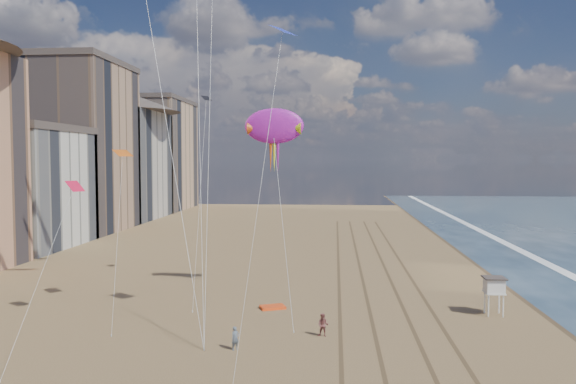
% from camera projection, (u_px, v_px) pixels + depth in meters
% --- Properties ---
extents(wet_sand, '(260.00, 260.00, 0.00)m').
position_uv_depth(wet_sand, '(531.00, 275.00, 59.04)').
color(wet_sand, '#42301E').
rests_on(wet_sand, ground).
extents(foam, '(260.00, 260.00, 0.00)m').
position_uv_depth(foam, '(572.00, 276.00, 58.68)').
color(foam, white).
rests_on(foam, ground).
extents(tracks, '(7.68, 120.00, 0.01)m').
position_uv_depth(tracks, '(381.00, 295.00, 50.48)').
color(tracks, brown).
rests_on(tracks, ground).
extents(buildings, '(34.72, 131.35, 29.00)m').
position_uv_depth(buildings, '(57.00, 151.00, 89.16)').
color(buildings, '#C6B284').
rests_on(buildings, ground).
extents(lifeguard_stand, '(1.66, 1.66, 3.00)m').
position_uv_depth(lifeguard_stand, '(494.00, 286.00, 43.86)').
color(lifeguard_stand, white).
rests_on(lifeguard_stand, ground).
extents(grounded_kite, '(2.30, 1.91, 0.22)m').
position_uv_depth(grounded_kite, '(273.00, 307.00, 45.94)').
color(grounded_kite, '#FF4915').
rests_on(grounded_kite, ground).
extents(show_kite, '(4.87, 6.13, 18.66)m').
position_uv_depth(show_kite, '(274.00, 127.00, 49.92)').
color(show_kite, '#AC1AA8').
rests_on(show_kite, ground).
extents(kite_flyer_a, '(0.65, 0.65, 1.52)m').
position_uv_depth(kite_flyer_a, '(235.00, 338.00, 35.91)').
color(kite_flyer_a, slate).
rests_on(kite_flyer_a, ground).
extents(kite_flyer_b, '(0.90, 0.77, 1.60)m').
position_uv_depth(kite_flyer_b, '(323.00, 325.00, 38.63)').
color(kite_flyer_b, brown).
rests_on(kite_flyer_b, ground).
extents(small_kites, '(17.42, 17.04, 11.28)m').
position_uv_depth(small_kites, '(178.00, 111.00, 42.13)').
color(small_kites, red).
rests_on(small_kites, ground).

